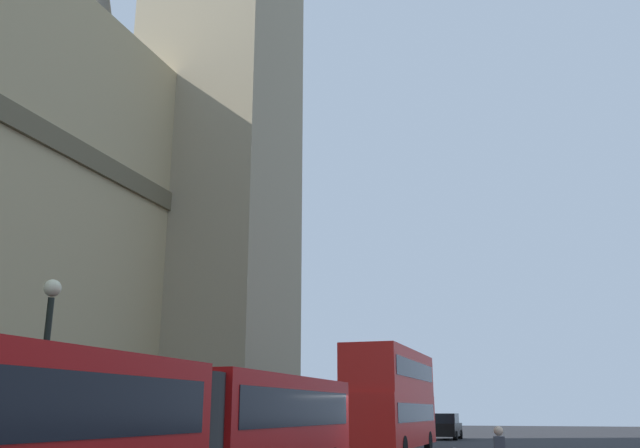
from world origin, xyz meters
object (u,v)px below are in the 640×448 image
(double_decker_bus, at_px, (392,396))
(street_lamp, at_px, (44,368))
(sedan_lead, at_px, (446,427))
(articulated_bus, at_px, (164,426))

(double_decker_bus, xyz_separation_m, street_lamp, (-19.35, 4.50, 0.35))
(double_decker_bus, distance_m, sedan_lead, 18.75)
(sedan_lead, distance_m, street_lamp, 38.34)
(articulated_bus, height_order, sedan_lead, articulated_bus)
(sedan_lead, bearing_deg, double_decker_bus, -179.82)
(double_decker_bus, bearing_deg, street_lamp, 166.90)
(articulated_bus, xyz_separation_m, double_decker_bus, (21.05, 0.00, 0.96))
(articulated_bus, bearing_deg, sedan_lead, 0.09)
(articulated_bus, height_order, street_lamp, street_lamp)
(street_lamp, bearing_deg, sedan_lead, -6.67)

